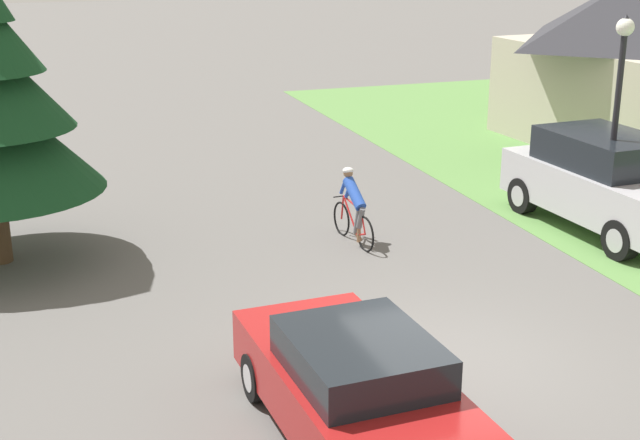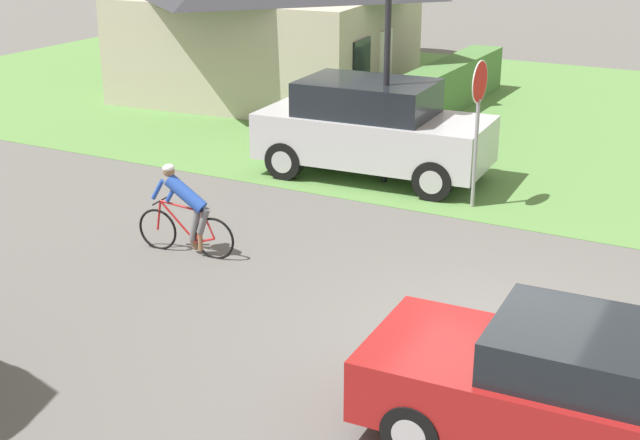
{
  "view_description": "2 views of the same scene",
  "coord_description": "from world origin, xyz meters",
  "px_view_note": "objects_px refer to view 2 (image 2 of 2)",
  "views": [
    {
      "loc": [
        -5.43,
        -10.17,
        5.86
      ],
      "look_at": [
        -0.68,
        3.68,
        1.07
      ],
      "focal_mm": 50.0,
      "sensor_mm": 36.0,
      "label": 1
    },
    {
      "loc": [
        -10.11,
        -2.93,
        5.44
      ],
      "look_at": [
        0.41,
        2.73,
        1.04
      ],
      "focal_mm": 50.0,
      "sensor_mm": 36.0,
      "label": 2
    }
  ],
  "objects_px": {
    "sedan_left_lane": "(586,395)",
    "street_lamp": "(388,34)",
    "parked_suv_right": "(372,129)",
    "stop_sign": "(478,104)",
    "cyclist": "(185,212)"
  },
  "relations": [
    {
      "from": "stop_sign",
      "to": "street_lamp",
      "type": "relative_size",
      "value": 0.62
    },
    {
      "from": "sedan_left_lane",
      "to": "cyclist",
      "type": "distance_m",
      "value": 7.27
    },
    {
      "from": "stop_sign",
      "to": "cyclist",
      "type": "bearing_deg",
      "value": -36.64
    },
    {
      "from": "cyclist",
      "to": "street_lamp",
      "type": "distance_m",
      "value": 5.54
    },
    {
      "from": "sedan_left_lane",
      "to": "parked_suv_right",
      "type": "xyz_separation_m",
      "value": [
        7.67,
        5.97,
        0.28
      ]
    },
    {
      "from": "parked_suv_right",
      "to": "street_lamp",
      "type": "height_order",
      "value": "street_lamp"
    },
    {
      "from": "cyclist",
      "to": "street_lamp",
      "type": "relative_size",
      "value": 0.4
    },
    {
      "from": "sedan_left_lane",
      "to": "stop_sign",
      "type": "xyz_separation_m",
      "value": [
        6.85,
        3.53,
        1.23
      ]
    },
    {
      "from": "sedan_left_lane",
      "to": "street_lamp",
      "type": "distance_m",
      "value": 9.59
    },
    {
      "from": "cyclist",
      "to": "street_lamp",
      "type": "height_order",
      "value": "street_lamp"
    },
    {
      "from": "stop_sign",
      "to": "parked_suv_right",
      "type": "bearing_deg",
      "value": -108.1
    },
    {
      "from": "street_lamp",
      "to": "parked_suv_right",
      "type": "bearing_deg",
      "value": 60.52
    },
    {
      "from": "cyclist",
      "to": "street_lamp",
      "type": "bearing_deg",
      "value": -109.31
    },
    {
      "from": "sedan_left_lane",
      "to": "parked_suv_right",
      "type": "height_order",
      "value": "parked_suv_right"
    },
    {
      "from": "stop_sign",
      "to": "street_lamp",
      "type": "distance_m",
      "value": 2.37
    }
  ]
}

